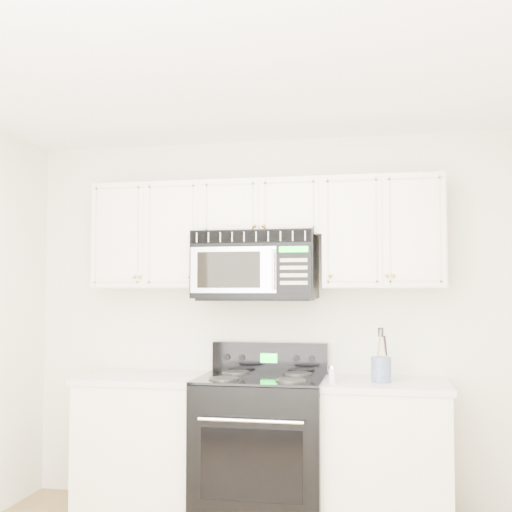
# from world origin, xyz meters

# --- Properties ---
(room) EXTENTS (3.51, 3.51, 2.61)m
(room) POSITION_xyz_m (0.00, 0.00, 1.30)
(room) COLOR olive
(room) RESTS_ON ground
(base_cabinet_left) EXTENTS (0.86, 0.65, 0.92)m
(base_cabinet_left) POSITION_xyz_m (-0.80, 1.44, 0.43)
(base_cabinet_left) COLOR beige
(base_cabinet_left) RESTS_ON ground
(base_cabinet_right) EXTENTS (0.86, 0.65, 0.92)m
(base_cabinet_right) POSITION_xyz_m (0.80, 1.44, 0.43)
(base_cabinet_right) COLOR beige
(base_cabinet_right) RESTS_ON ground
(range) EXTENTS (0.82, 0.75, 1.14)m
(range) POSITION_xyz_m (0.02, 1.40, 0.48)
(range) COLOR black
(range) RESTS_ON ground
(upper_cabinets) EXTENTS (2.44, 0.37, 0.75)m
(upper_cabinets) POSITION_xyz_m (0.00, 1.58, 1.93)
(upper_cabinets) COLOR beige
(upper_cabinets) RESTS_ON ground
(microwave) EXTENTS (0.83, 0.47, 0.46)m
(microwave) POSITION_xyz_m (-0.05, 1.54, 1.68)
(microwave) COLOR black
(microwave) RESTS_ON ground
(utensil_crock) EXTENTS (0.13, 0.13, 0.34)m
(utensil_crock) POSITION_xyz_m (0.80, 1.39, 1.01)
(utensil_crock) COLOR slate
(utensil_crock) RESTS_ON base_cabinet_right
(shaker_salt) EXTENTS (0.04, 0.04, 0.10)m
(shaker_salt) POSITION_xyz_m (0.49, 1.39, 0.97)
(shaker_salt) COLOR silver
(shaker_salt) RESTS_ON base_cabinet_right
(shaker_pepper) EXTENTS (0.05, 0.05, 0.11)m
(shaker_pepper) POSITION_xyz_m (0.49, 1.27, 0.98)
(shaker_pepper) COLOR silver
(shaker_pepper) RESTS_ON base_cabinet_right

